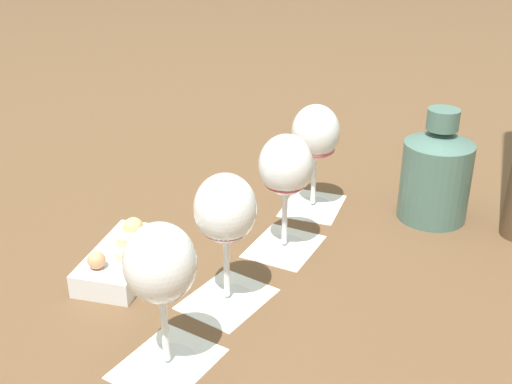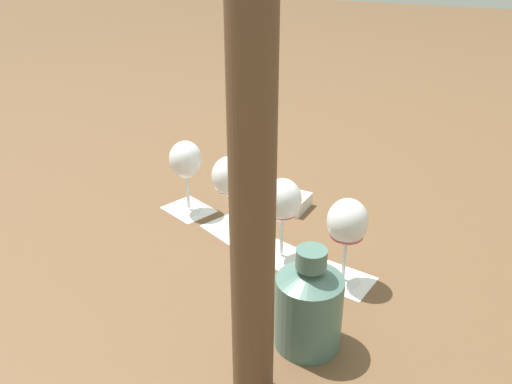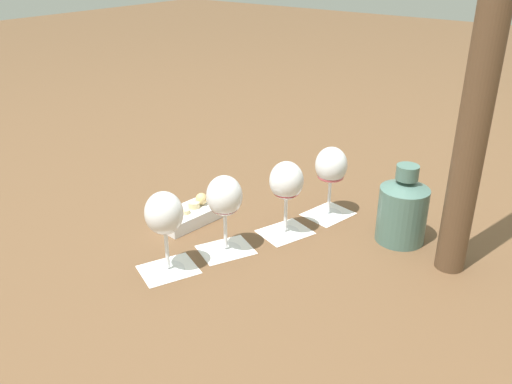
% 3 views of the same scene
% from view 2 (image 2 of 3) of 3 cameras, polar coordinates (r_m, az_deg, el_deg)
% --- Properties ---
extents(ground_plane, '(8.00, 8.00, 0.00)m').
position_cam_2_polar(ground_plane, '(1.21, -0.10, -5.28)').
color(ground_plane, brown).
extents(tasting_card_0, '(0.13, 0.11, 0.00)m').
position_cam_2_polar(tasting_card_0, '(1.10, 9.09, -9.12)').
color(tasting_card_0, white).
rests_on(tasting_card_0, ground_plane).
extents(tasting_card_1, '(0.14, 0.13, 0.00)m').
position_cam_2_polar(tasting_card_1, '(1.16, 2.64, -6.70)').
color(tasting_card_1, white).
rests_on(tasting_card_1, ground_plane).
extents(tasting_card_2, '(0.14, 0.13, 0.00)m').
position_cam_2_polar(tasting_card_2, '(1.26, -2.70, -3.87)').
color(tasting_card_2, white).
rests_on(tasting_card_2, ground_plane).
extents(tasting_card_3, '(0.14, 0.13, 0.00)m').
position_cam_2_polar(tasting_card_3, '(1.35, -7.09, -1.81)').
color(tasting_card_3, white).
rests_on(tasting_card_3, ground_plane).
extents(wine_glass_0, '(0.08, 0.08, 0.18)m').
position_cam_2_polar(wine_glass_0, '(1.04, 9.58, -3.50)').
color(wine_glass_0, white).
rests_on(wine_glass_0, tasting_card_0).
extents(wine_glass_1, '(0.08, 0.08, 0.18)m').
position_cam_2_polar(wine_glass_1, '(1.10, 2.78, -1.26)').
color(wine_glass_1, white).
rests_on(wine_glass_1, tasting_card_1).
extents(wine_glass_2, '(0.08, 0.08, 0.18)m').
position_cam_2_polar(wine_glass_2, '(1.20, -2.82, 1.27)').
color(wine_glass_2, white).
rests_on(wine_glass_2, tasting_card_2).
extents(wine_glass_3, '(0.08, 0.08, 0.18)m').
position_cam_2_polar(wine_glass_3, '(1.29, -7.39, 3.05)').
color(wine_glass_3, white).
rests_on(wine_glass_3, tasting_card_3).
extents(ceramic_vase, '(0.11, 0.11, 0.19)m').
position_cam_2_polar(ceramic_vase, '(0.91, 5.59, -11.68)').
color(ceramic_vase, '#4C7066').
rests_on(ceramic_vase, ground_plane).
extents(snack_dish, '(0.17, 0.10, 0.06)m').
position_cam_2_polar(snack_dish, '(1.36, 2.11, -0.51)').
color(snack_dish, silver).
rests_on(snack_dish, ground_plane).
extents(umbrella_pole, '(0.06, 0.06, 1.09)m').
position_cam_2_polar(umbrella_pole, '(0.61, -0.45, 17.68)').
color(umbrella_pole, brown).
rests_on(umbrella_pole, ground_plane).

